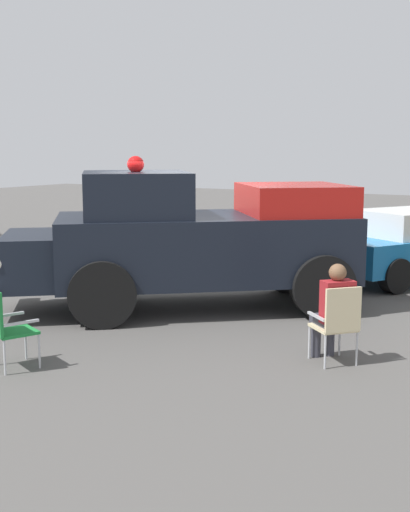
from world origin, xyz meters
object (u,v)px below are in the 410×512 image
Objects in this scene: lawn_chair_by_car at (5,323)px; lawn_chair_spare at (61,257)px; vintage_fire_truck at (191,239)px; spectator_seated at (333,309)px; lawn_chair_near_truck at (338,319)px.

lawn_chair_by_car is 5.02m from lawn_chair_spare.
vintage_fire_truck reaches higher than lawn_chair_by_car.
spectator_seated is (-3.06, 1.56, -0.50)m from vintage_fire_truck.
lawn_chair_near_truck and lawn_chair_by_car have the same top height.
lawn_chair_by_car is at bearing 32.36° from lawn_chair_near_truck.
lawn_chair_near_truck is 1.00× the size of lawn_chair_by_car.
vintage_fire_truck is 3.47m from spectator_seated.
lawn_chair_by_car is 0.79× the size of spectator_seated.
lawn_chair_by_car is at bearing 124.57° from lawn_chair_spare.
spectator_seated reaches higher than lawn_chair_by_car.
vintage_fire_truck is at bearing 175.14° from lawn_chair_spare.
lawn_chair_spare is at bearing -16.35° from spectator_seated.
lawn_chair_by_car is (0.33, 3.86, -0.61)m from vintage_fire_truck.
lawn_chair_near_truck is 0.79× the size of spectator_seated.
vintage_fire_truck is 3.92m from lawn_chair_by_car.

